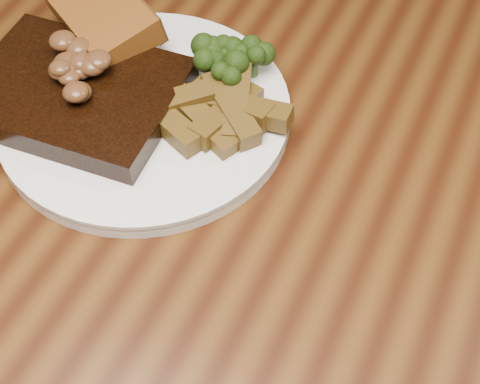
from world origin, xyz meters
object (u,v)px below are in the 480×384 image
at_px(plate, 145,114).
at_px(steak, 75,94).
at_px(dining_table, 237,268).
at_px(potato_wedges, 215,124).
at_px(garlic_bread, 105,32).
at_px(chair_far, 422,68).

xyz_separation_m(plate, steak, (-0.06, -0.02, 0.02)).
xyz_separation_m(dining_table, steak, (-0.18, 0.04, 0.12)).
bearing_deg(plate, steak, -159.87).
bearing_deg(steak, potato_wedges, 5.13).
height_order(plate, steak, steak).
xyz_separation_m(garlic_bread, potato_wedges, (0.15, -0.06, -0.00)).
distance_m(plate, steak, 0.06).
bearing_deg(chair_far, dining_table, 78.87).
bearing_deg(potato_wedges, steak, -170.55).
height_order(dining_table, plate, plate).
bearing_deg(plate, dining_table, -25.91).
bearing_deg(plate, potato_wedges, 0.42).
relative_size(plate, potato_wedges, 2.54).
xyz_separation_m(steak, garlic_bread, (-0.02, 0.08, 0.00)).
bearing_deg(garlic_bread, plate, -8.03).
distance_m(garlic_bread, potato_wedges, 0.16).
bearing_deg(potato_wedges, dining_table, -50.86).
height_order(chair_far, potato_wedges, chair_far).
height_order(dining_table, chair_far, chair_far).
height_order(plate, garlic_bread, garlic_bread).
relative_size(dining_table, steak, 8.90).
bearing_deg(chair_far, plate, 64.65).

